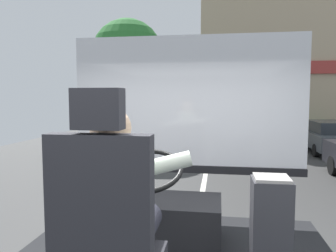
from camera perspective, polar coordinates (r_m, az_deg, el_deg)
The scene contains 10 objects.
ground at distance 10.89m, azimuth 7.02°, elevation -6.27°, with size 18.00×44.00×0.06m.
driver_seat at distance 1.70m, azimuth -10.43°, elevation -20.07°, with size 0.48×0.48×1.33m.
bus_driver at distance 1.74m, azimuth -9.18°, elevation -13.20°, with size 0.77×0.60×0.77m.
steering_console at distance 2.96m, azimuth -1.86°, elevation -15.96°, with size 1.10×1.00×0.88m.
fare_box at distance 2.42m, azimuth 17.50°, elevation -17.29°, with size 0.25×0.25×0.76m.
windshield_panel at distance 3.52m, azimuth 3.34°, elevation 1.08°, with size 2.50×0.08×1.48m.
street_tree at distance 12.89m, azimuth -7.10°, elevation 12.23°, with size 2.71×2.71×5.10m.
shop_building at distance 19.08m, azimuth 20.46°, elevation 11.88°, with size 9.28×4.17×8.99m.
parked_car_charcoal at distance 13.99m, azimuth 26.55°, elevation -1.58°, with size 1.80×3.97×1.21m.
parked_car_green at distance 18.51m, azimuth 22.05°, elevation 0.40°, with size 1.79×4.30×1.43m.
Camera 1 is at (0.34, -1.88, 2.08)m, focal length 34.73 mm.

